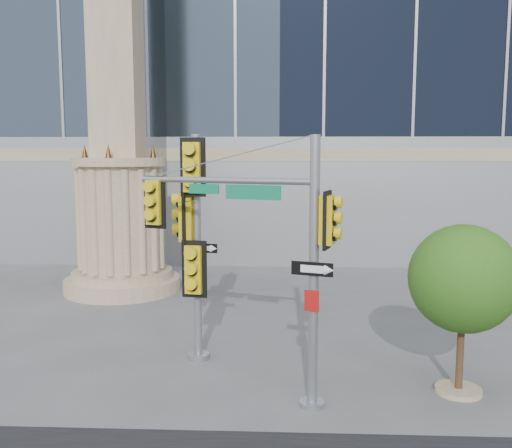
{
  "coord_description": "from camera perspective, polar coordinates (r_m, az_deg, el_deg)",
  "views": [
    {
      "loc": [
        0.13,
        -12.29,
        5.31
      ],
      "look_at": [
        -0.52,
        2.0,
        3.5
      ],
      "focal_mm": 40.0,
      "sensor_mm": 36.0,
      "label": 1
    }
  ],
  "objects": [
    {
      "name": "secondary_signal_pole",
      "position": [
        14.29,
        -6.32,
        -0.61
      ],
      "size": [
        1.0,
        0.83,
        5.75
      ],
      "rotation": [
        0.0,
        0.0,
        -0.16
      ],
      "color": "slate",
      "rests_on": "ground"
    },
    {
      "name": "ground",
      "position": [
        13.39,
        1.9,
        -16.15
      ],
      "size": [
        120.0,
        120.0,
        0.0
      ],
      "primitive_type": "plane",
      "color": "#545456",
      "rests_on": "ground"
    },
    {
      "name": "monument",
      "position": [
        22.16,
        -13.58,
        7.54
      ],
      "size": [
        4.4,
        4.4,
        16.6
      ],
      "color": "tan",
      "rests_on": "ground"
    },
    {
      "name": "main_signal_pole",
      "position": [
        11.9,
        1.07,
        -1.52
      ],
      "size": [
        4.24,
        1.71,
        5.65
      ],
      "rotation": [
        0.0,
        0.0,
        -0.31
      ],
      "color": "slate",
      "rests_on": "ground"
    },
    {
      "name": "street_tree",
      "position": [
        13.24,
        20.19,
        -5.58
      ],
      "size": [
        2.42,
        2.36,
        3.77
      ],
      "color": "tan",
      "rests_on": "ground"
    }
  ]
}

